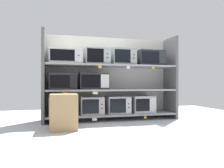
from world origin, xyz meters
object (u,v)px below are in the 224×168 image
at_px(microwave_7, 97,57).
at_px(microwave_1, 92,106).
at_px(microwave_8, 123,57).
at_px(microwave_2, 118,105).
at_px(microwave_5, 94,81).
at_px(shipping_carton, 64,112).
at_px(microwave_0, 63,106).
at_px(microwave_6, 66,57).
at_px(microwave_3, 142,104).
at_px(microwave_4, 63,81).
at_px(microwave_9, 149,59).

bearing_deg(microwave_7, microwave_1, 179.97).
bearing_deg(microwave_8, microwave_2, -179.95).
bearing_deg(microwave_5, microwave_8, -0.01).
xyz_separation_m(microwave_7, shipping_carton, (-0.62, -0.66, -0.93)).
distance_m(microwave_8, shipping_carton, 1.61).
xyz_separation_m(microwave_2, shipping_carton, (-1.02, -0.66, -0.02)).
xyz_separation_m(microwave_0, microwave_2, (1.03, 0.00, 0.00)).
xyz_separation_m(microwave_2, microwave_8, (0.11, 0.00, 0.92)).
bearing_deg(microwave_6, shipping_carton, -94.30).
bearing_deg(microwave_5, microwave_6, 180.00).
bearing_deg(microwave_6, microwave_7, -0.04).
distance_m(microwave_0, shipping_carton, 0.66).
bearing_deg(microwave_3, microwave_0, -179.98).
height_order(microwave_1, microwave_8, microwave_8).
distance_m(microwave_4, microwave_6, 0.45).
height_order(microwave_4, microwave_7, microwave_7).
relative_size(microwave_1, microwave_8, 0.93).
relative_size(microwave_0, microwave_9, 0.89).
bearing_deg(shipping_carton, microwave_2, 32.77).
relative_size(microwave_3, microwave_7, 0.96).
xyz_separation_m(microwave_1, microwave_7, (0.10, -0.00, 0.91)).
distance_m(microwave_9, shipping_carton, 2.03).
bearing_deg(microwave_3, microwave_2, -179.96).
relative_size(microwave_1, microwave_2, 0.99).
height_order(microwave_2, microwave_7, microwave_7).
bearing_deg(microwave_2, microwave_1, -179.99).
height_order(microwave_6, microwave_8, microwave_8).
height_order(microwave_7, microwave_8, microwave_8).
distance_m(microwave_1, microwave_6, 1.01).
bearing_deg(microwave_4, microwave_0, -170.76).
bearing_deg(microwave_5, microwave_7, -0.32).
height_order(microwave_0, microwave_1, microwave_0).
bearing_deg(microwave_1, microwave_4, 179.97).
bearing_deg(shipping_carton, microwave_8, 30.19).
height_order(microwave_8, shipping_carton, microwave_8).
xyz_separation_m(microwave_2, microwave_7, (-0.40, -0.00, 0.91)).
bearing_deg(shipping_carton, microwave_9, 21.39).
bearing_deg(microwave_6, microwave_0, -179.65).
height_order(microwave_5, microwave_8, microwave_8).
bearing_deg(microwave_4, microwave_3, 0.01).
height_order(microwave_0, microwave_7, microwave_7).
bearing_deg(shipping_carton, microwave_4, 89.94).
bearing_deg(microwave_9, microwave_3, 179.93).
bearing_deg(microwave_2, microwave_3, 0.04).
distance_m(microwave_3, microwave_4, 1.59).
relative_size(microwave_5, microwave_6, 0.92).
bearing_deg(microwave_7, microwave_2, 0.02).
distance_m(microwave_1, microwave_4, 0.69).
bearing_deg(microwave_0, microwave_9, 0.01).
distance_m(microwave_4, shipping_carton, 0.80).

